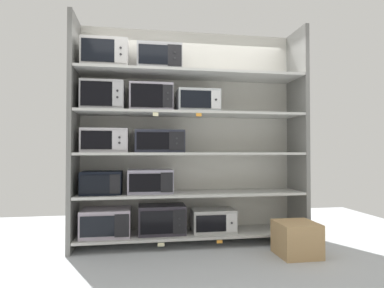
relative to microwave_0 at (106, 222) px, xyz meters
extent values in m
cube|color=#B2B7BC|center=(0.99, -1.00, -0.30)|extent=(6.66, 6.00, 0.02)
cube|color=beige|center=(0.99, 0.28, 1.03)|extent=(2.86, 0.04, 2.64)
cube|color=slate|center=(-0.37, 0.00, 1.03)|extent=(0.05, 0.51, 2.64)
cube|color=slate|center=(2.35, 0.00, 1.03)|extent=(0.05, 0.51, 2.64)
cube|color=beige|center=(0.99, 0.00, -0.17)|extent=(2.66, 0.51, 0.03)
cube|color=#A599A8|center=(0.00, 0.00, 0.00)|extent=(0.55, 0.40, 0.31)
cube|color=black|center=(-0.07, -0.20, 0.00)|extent=(0.36, 0.01, 0.22)
cube|color=black|center=(0.19, -0.20, 0.00)|extent=(0.16, 0.01, 0.25)
cube|color=#2E2A33|center=(0.63, 0.00, 0.01)|extent=(0.54, 0.33, 0.33)
cube|color=black|center=(0.57, -0.17, 0.01)|extent=(0.36, 0.01, 0.26)
cube|color=black|center=(0.82, -0.17, 0.01)|extent=(0.15, 0.01, 0.27)
cylinder|color=#262628|center=(0.82, -0.17, -0.02)|extent=(0.02, 0.01, 0.02)
cylinder|color=#262628|center=(0.82, -0.17, 0.05)|extent=(0.02, 0.01, 0.02)
cube|color=#B8B8B5|center=(1.25, 0.00, -0.02)|extent=(0.51, 0.33, 0.27)
cube|color=black|center=(1.19, -0.17, -0.02)|extent=(0.35, 0.01, 0.19)
cube|color=silver|center=(1.43, -0.17, -0.02)|extent=(0.13, 0.01, 0.21)
cylinder|color=#262628|center=(1.43, -0.18, -0.02)|extent=(0.02, 0.01, 0.02)
cube|color=beige|center=(0.61, -0.26, -0.21)|extent=(0.07, 0.00, 0.04)
cube|color=orange|center=(1.27, -0.26, -0.21)|extent=(0.07, 0.00, 0.03)
cube|color=beige|center=(0.99, 0.00, 0.31)|extent=(2.66, 0.51, 0.03)
cube|color=black|center=(-0.05, 0.00, 0.45)|extent=(0.45, 0.35, 0.26)
cube|color=black|center=(-0.10, -0.18, 0.45)|extent=(0.31, 0.01, 0.20)
cube|color=black|center=(0.11, -0.17, 0.45)|extent=(0.11, 0.01, 0.21)
cube|color=#9D99AF|center=(0.50, 0.00, 0.46)|extent=(0.52, 0.32, 0.28)
cube|color=black|center=(0.44, -0.16, 0.46)|extent=(0.35, 0.01, 0.20)
cube|color=black|center=(0.68, -0.16, 0.46)|extent=(0.14, 0.01, 0.22)
cube|color=beige|center=(0.99, 0.00, 0.78)|extent=(2.66, 0.51, 0.03)
cube|color=#BDB9BF|center=(-0.02, 0.00, 0.93)|extent=(0.52, 0.34, 0.27)
cube|color=black|center=(-0.09, -0.17, 0.93)|extent=(0.33, 0.01, 0.20)
cube|color=#BDB9BF|center=(0.15, -0.17, 0.93)|extent=(0.16, 0.01, 0.22)
cylinder|color=#262628|center=(0.15, -0.18, 0.90)|extent=(0.02, 0.01, 0.02)
cylinder|color=#262628|center=(0.15, -0.18, 0.96)|extent=(0.02, 0.01, 0.02)
cube|color=#282A38|center=(0.60, 0.00, 0.93)|extent=(0.57, 0.36, 0.26)
cube|color=black|center=(0.52, -0.18, 0.93)|extent=(0.36, 0.01, 0.19)
cube|color=black|center=(0.79, -0.18, 0.93)|extent=(0.17, 0.01, 0.21)
cylinder|color=#262628|center=(0.79, -0.19, 0.90)|extent=(0.02, 0.01, 0.02)
cylinder|color=#262628|center=(0.79, -0.19, 0.96)|extent=(0.02, 0.01, 0.02)
cube|color=beige|center=(0.99, 0.00, 1.26)|extent=(2.66, 0.51, 0.03)
cube|color=#A4A4A7|center=(-0.04, 0.00, 1.44)|extent=(0.47, 0.41, 0.33)
cube|color=black|center=(-0.09, -0.21, 1.44)|extent=(0.33, 0.01, 0.27)
cube|color=#A4A4A7|center=(0.13, -0.21, 1.44)|extent=(0.11, 0.01, 0.26)
cylinder|color=#262628|center=(0.13, -0.21, 1.40)|extent=(0.02, 0.01, 0.02)
cylinder|color=#262628|center=(0.13, -0.21, 1.47)|extent=(0.02, 0.01, 0.02)
cube|color=#A39DAD|center=(0.50, 0.00, 1.44)|extent=(0.50, 0.36, 0.32)
cube|color=black|center=(0.45, -0.18, 1.44)|extent=(0.35, 0.01, 0.26)
cube|color=black|center=(0.69, -0.18, 1.44)|extent=(0.11, 0.01, 0.26)
cylinder|color=#262628|center=(0.69, -0.19, 1.40)|extent=(0.02, 0.01, 0.02)
cylinder|color=#262628|center=(0.69, -0.19, 1.47)|extent=(0.02, 0.01, 0.02)
cube|color=#B1B7BA|center=(1.06, 0.00, 1.41)|extent=(0.50, 0.38, 0.26)
cube|color=black|center=(1.01, -0.19, 1.41)|extent=(0.35, 0.01, 0.20)
cube|color=silver|center=(1.24, -0.19, 1.41)|extent=(0.11, 0.01, 0.21)
cylinder|color=#262628|center=(1.24, -0.20, 1.41)|extent=(0.02, 0.01, 0.02)
cube|color=beige|center=(0.55, -0.26, 1.22)|extent=(0.06, 0.00, 0.04)
cube|color=orange|center=(1.03, -0.26, 1.22)|extent=(0.06, 0.00, 0.04)
cube|color=beige|center=(0.99, 0.00, 1.74)|extent=(2.66, 0.51, 0.03)
cube|color=#BAB8B5|center=(-0.02, 0.00, 1.92)|extent=(0.52, 0.39, 0.33)
cube|color=black|center=(-0.08, -0.20, 1.92)|extent=(0.35, 0.01, 0.25)
cube|color=#BAB8B5|center=(0.16, -0.20, 1.92)|extent=(0.13, 0.01, 0.26)
cylinder|color=#262628|center=(0.16, -0.21, 1.88)|extent=(0.02, 0.01, 0.02)
cylinder|color=#262628|center=(0.16, -0.21, 1.95)|extent=(0.02, 0.01, 0.02)
cube|color=#A3A4A7|center=(0.60, 0.00, 1.90)|extent=(0.52, 0.35, 0.31)
cube|color=black|center=(0.52, -0.18, 1.90)|extent=(0.33, 0.01, 0.22)
cube|color=black|center=(0.77, -0.18, 1.90)|extent=(0.16, 0.01, 0.25)
cylinder|color=#262628|center=(0.77, -0.19, 1.87)|extent=(0.02, 0.01, 0.02)
cylinder|color=#262628|center=(0.77, -0.19, 1.94)|extent=(0.02, 0.01, 0.02)
cube|color=tan|center=(2.02, -0.60, -0.12)|extent=(0.41, 0.41, 0.35)
camera|label=1|loc=(0.38, -3.80, 0.81)|focal=30.07mm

